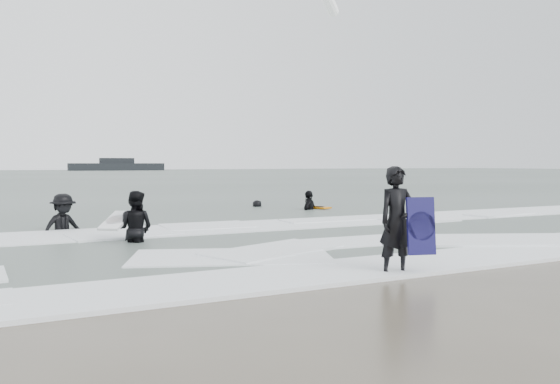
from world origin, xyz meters
name	(u,v)px	position (x,y,z in m)	size (l,w,h in m)	color
ground	(390,260)	(0.00, 0.00, 0.00)	(320.00, 320.00, 0.00)	brown
sea	(68,176)	(0.00, 80.00, 0.06)	(320.00, 320.00, 0.00)	#47544C
surfer_centre	(396,275)	(-0.76, -1.19, 0.00)	(0.68, 0.45, 1.86)	black
surfer_wading	(136,244)	(-4.06, 4.38, 0.00)	(0.88, 0.68, 1.80)	black
surfer_breaker	(63,232)	(-5.45, 7.37, 0.00)	(1.24, 0.71, 1.92)	black
surfer_right_near	(309,211)	(3.90, 10.49, 0.00)	(1.15, 0.48, 1.97)	black
surfer_right_far	(257,208)	(2.58, 12.70, 0.00)	(0.72, 0.47, 1.48)	black
surf_foam	(302,236)	(0.00, 3.70, 0.04)	(30.03, 9.06, 0.09)	white
bodyboards	(280,215)	(-0.18, 4.65, 0.50)	(9.76, 12.77, 1.25)	#110E45
vessel_horizon	(117,166)	(16.45, 139.75, 1.23)	(24.15, 4.31, 3.28)	black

